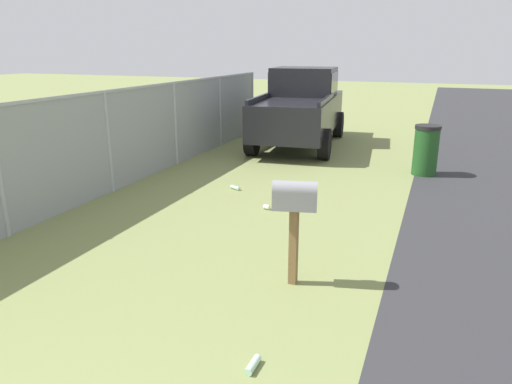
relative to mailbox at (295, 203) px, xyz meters
The scene contains 7 objects.
mailbox is the anchor object (origin of this frame).
pickup_truck 8.27m from the mailbox, 15.67° to the left, with size 4.96×2.48×2.09m.
trash_bin 5.84m from the mailbox, 11.66° to the right, with size 0.53×0.53×1.06m.
fence_section 4.81m from the mailbox, 62.20° to the left, with size 14.34×0.07×1.89m.
litter_bottle_midfield_b 3.97m from the mailbox, 33.71° to the left, with size 0.07×0.07×0.22m, color #B2D8BF.
litter_cup_by_mailbox 2.78m from the mailbox, 26.73° to the left, with size 0.08×0.08×0.10m, color white.
litter_bottle_far_scatter 1.85m from the mailbox, behind, with size 0.07×0.07×0.22m, color #B2D8BF.
Camera 1 is at (0.47, -2.19, 2.61)m, focal length 33.05 mm.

